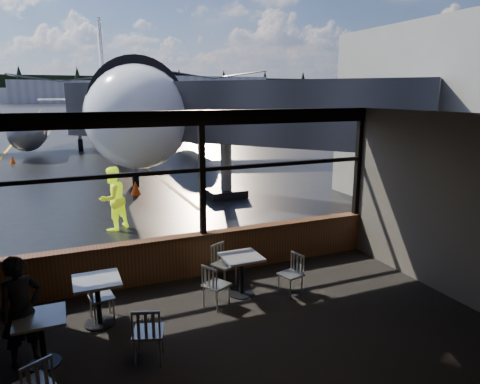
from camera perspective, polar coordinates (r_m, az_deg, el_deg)
ground_plane at (r=128.36m, az=-22.20°, el=10.34°), size 520.00×520.00×0.00m
carpet_floor at (r=7.03m, az=3.39°, el=-19.89°), size 8.00×6.00×0.01m
ceiling at (r=5.91m, az=3.85°, el=9.82°), size 8.00×6.00×0.04m
wall_right at (r=8.75m, az=27.77°, el=-2.26°), size 0.04×6.00×3.50m
wall_back at (r=4.07m, az=23.97°, el=-18.88°), size 8.00×0.04×3.50m
window_sill at (r=9.32m, az=-4.86°, el=-8.28°), size 8.00×0.28×0.90m
window_header at (r=8.70m, az=-5.23°, el=9.82°), size 8.00×0.18×0.30m
mullion_centre at (r=8.84m, az=-5.08°, el=2.35°), size 0.12×0.12×2.60m
mullion_right at (r=10.71m, az=15.48°, el=3.80°), size 0.12×0.12×2.60m
window_transom at (r=8.82m, az=-5.09°, el=2.99°), size 8.00×0.10×0.08m
airliner at (r=30.19m, az=-16.78°, el=15.60°), size 32.02×37.61×10.95m
jet_bridge at (r=15.21m, az=1.44°, el=6.95°), size 8.34×10.19×4.45m
cafe_table_near at (r=8.40m, az=0.22°, el=-11.07°), size 0.73×0.73×0.80m
cafe_table_mid at (r=7.76m, az=-18.37°, el=-13.78°), size 0.75×0.75×0.83m
cafe_table_left at (r=7.06m, az=-24.86°, el=-17.53°), size 0.69×0.69×0.76m
chair_near_e at (r=8.46m, az=6.76°, el=-10.92°), size 0.54×0.54×0.82m
chair_near_w at (r=7.96m, az=-3.18°, el=-12.31°), size 0.62×0.62×0.85m
chair_near_n at (r=8.80m, az=-2.10°, el=-9.69°), size 0.63×0.63×0.86m
chair_mid_s at (r=6.63m, az=-12.10°, el=-17.86°), size 0.63×0.63×0.91m
chair_mid_w at (r=7.91m, az=-17.99°, el=-13.25°), size 0.50×0.50×0.82m
passenger at (r=7.01m, az=-27.10°, el=-13.98°), size 0.70×0.60×1.63m
ground_crew at (r=12.67m, az=-16.61°, el=-0.85°), size 1.12×1.08×1.82m
cone_nose at (r=17.01m, az=-13.77°, el=0.55°), size 0.39×0.39×0.54m
cone_wing at (r=27.12m, az=-28.08°, el=3.82°), size 0.31×0.31×0.43m
terminal_annex at (r=16.65m, az=26.90°, el=8.77°), size 5.00×7.00×6.00m
hangar_mid at (r=193.29m, az=-22.79°, el=12.36°), size 38.00×15.00×10.00m
hangar_right at (r=196.54m, az=-4.56°, el=13.58°), size 50.00×20.00×12.00m
fuel_tank_b at (r=191.06m, az=-28.82°, el=11.18°), size 8.00×8.00×6.00m
fuel_tank_c at (r=190.41m, az=-25.78°, el=11.49°), size 8.00×8.00×6.00m
treeline at (r=218.30m, az=-22.90°, el=12.57°), size 360.00×3.00×12.00m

